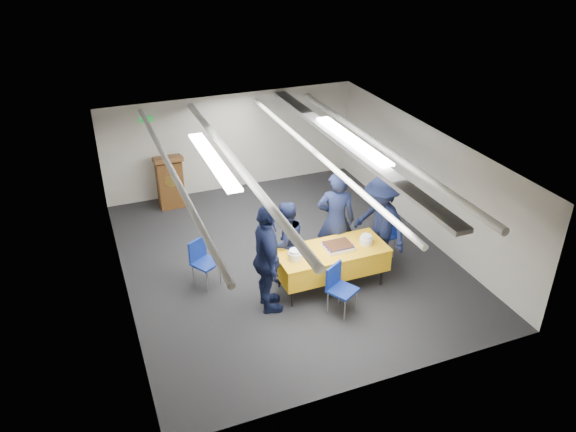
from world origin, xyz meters
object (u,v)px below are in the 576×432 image
at_px(chair_near, 338,284).
at_px(sailor_d, 380,223).
at_px(serving_table, 331,259).
at_px(podium, 170,181).
at_px(chair_left, 202,258).
at_px(sailor_a, 336,220).
at_px(chair_right, 386,231).
at_px(sailor_c, 267,259).
at_px(sheet_cake, 338,246).
at_px(sailor_b, 286,243).

distance_m(chair_near, sailor_d, 1.68).
bearing_deg(serving_table, podium, 115.84).
relative_size(chair_left, sailor_a, 0.45).
height_order(serving_table, chair_left, chair_left).
relative_size(podium, chair_right, 1.44).
xyz_separation_m(chair_left, sailor_c, (0.84, -1.12, 0.44)).
bearing_deg(sheet_cake, chair_near, -114.50).
relative_size(podium, chair_near, 1.44).
bearing_deg(sailor_a, sailor_b, 29.07).
distance_m(sheet_cake, sailor_d, 1.05).
relative_size(chair_near, sailor_a, 0.45).
height_order(sailor_a, sailor_d, sailor_a).
distance_m(chair_near, chair_left, 2.49).
height_order(chair_right, sailor_d, sailor_d).
relative_size(chair_near, sailor_d, 0.48).
bearing_deg(sailor_a, serving_table, 81.34).
relative_size(sheet_cake, sailor_a, 0.26).
xyz_separation_m(sheet_cake, sailor_d, (1.00, 0.30, 0.10)).
bearing_deg(sailor_d, sailor_a, -129.68).
bearing_deg(chair_right, sailor_d, -137.92).
xyz_separation_m(chair_left, sailor_a, (2.45, -0.33, 0.43)).
xyz_separation_m(chair_right, chair_left, (-3.51, 0.36, 0.00)).
bearing_deg(sailor_b, chair_near, 100.20).
bearing_deg(chair_near, serving_table, 74.60).
bearing_deg(sailor_c, sailor_d, -70.26).
bearing_deg(sailor_c, chair_near, -106.72).
distance_m(sheet_cake, podium, 4.69).
distance_m(sheet_cake, chair_near, 0.79).
bearing_deg(sailor_a, sheet_cake, 90.70).
relative_size(chair_near, chair_left, 1.00).
xyz_separation_m(serving_table, sailor_b, (-0.67, 0.48, 0.22)).
xyz_separation_m(podium, chair_near, (1.83, -4.85, -0.08)).
bearing_deg(serving_table, sailor_b, 144.26).
xyz_separation_m(serving_table, sailor_a, (0.36, 0.60, 0.40)).
bearing_deg(sailor_d, sailor_b, -113.71).
bearing_deg(podium, serving_table, -64.16).
relative_size(serving_table, sailor_d, 1.07).
distance_m(chair_right, sailor_b, 2.12).
distance_m(chair_near, sailor_a, 1.46).
height_order(chair_near, sailor_a, sailor_a).
height_order(chair_near, chair_right, same).
bearing_deg(chair_right, podium, 133.79).
distance_m(sheet_cake, sailor_c, 1.39).
xyz_separation_m(chair_near, chair_right, (1.62, 1.25, 0.00)).
bearing_deg(sailor_b, chair_right, 170.18).
height_order(serving_table, chair_right, chair_right).
bearing_deg(sheet_cake, chair_right, 23.78).
distance_m(chair_right, chair_left, 3.53).
bearing_deg(sailor_d, podium, -158.65).
bearing_deg(podium, chair_left, -91.14).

